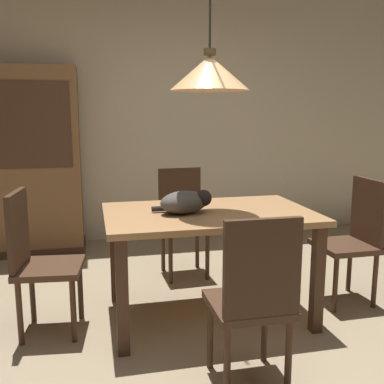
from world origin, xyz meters
The scene contains 10 objects.
ground centered at (0.00, 0.00, 0.00)m, with size 10.00×10.00×0.00m, color #998466.
back_wall centered at (0.00, 2.65, 1.45)m, with size 6.40×0.10×2.90m, color beige.
dining_table centered at (0.12, 0.52, 0.65)m, with size 1.40×0.90×0.75m.
chair_right_side centered at (1.25, 0.53, 0.51)m, with size 0.40×0.40×0.93m.
chair_near_front centered at (0.12, -0.35, 0.51)m, with size 0.40×0.40×0.93m.
chair_far_back centered at (0.11, 1.40, 0.51)m, with size 0.41×0.41×0.93m.
chair_left_side centered at (-1.01, 0.53, 0.51)m, with size 0.44×0.44×0.93m.
cat_sleeping centered at (-0.05, 0.50, 0.83)m, with size 0.41×0.32×0.16m.
pendant_lamp centered at (0.12, 0.52, 1.66)m, with size 0.52×0.52×1.30m.
hutch_bookcase centered at (-1.31, 2.32, 0.89)m, with size 1.12×0.45×1.85m.
Camera 1 is at (-0.64, -2.30, 1.41)m, focal length 41.25 mm.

